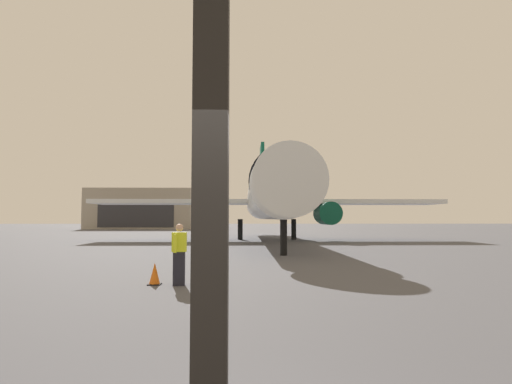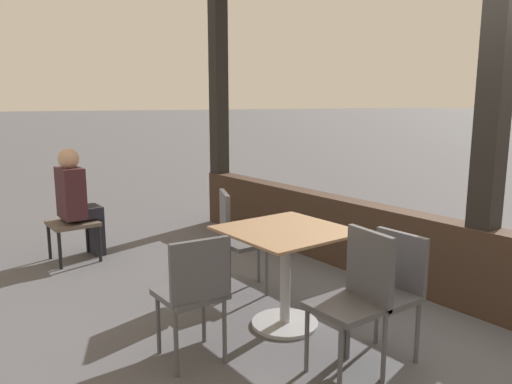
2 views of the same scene
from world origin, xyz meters
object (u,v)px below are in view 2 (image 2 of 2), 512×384
(cafe_chair_aisle_right, at_px, (235,233))
(seated_passenger, at_px, (77,200))
(cafe_chair_aisle_left, at_px, (357,291))
(cafe_chair_window_right, at_px, (390,284))
(dining_table, at_px, (285,266))
(cafe_chair_window_left, at_px, (194,288))
(lounge_bench, at_px, (73,227))

(cafe_chair_aisle_right, height_order, seated_passenger, seated_passenger)
(cafe_chair_aisle_left, bearing_deg, cafe_chair_window_right, 91.95)
(cafe_chair_window_right, distance_m, seated_passenger, 3.58)
(dining_table, height_order, seated_passenger, seated_passenger)
(cafe_chair_window_right, bearing_deg, cafe_chair_aisle_right, -174.44)
(cafe_chair_aisle_left, bearing_deg, cafe_chair_aisle_right, 173.42)
(dining_table, bearing_deg, cafe_chair_window_right, 17.83)
(cafe_chair_window_left, bearing_deg, lounge_bench, 179.60)
(cafe_chair_aisle_left, bearing_deg, dining_table, 173.53)
(lounge_bench, bearing_deg, cafe_chair_window_left, -0.40)
(cafe_chair_window_right, height_order, lounge_bench, cafe_chair_window_right)
(dining_table, height_order, cafe_chair_aisle_left, cafe_chair_aisle_left)
(lounge_bench, bearing_deg, dining_table, 17.47)
(cafe_chair_window_left, bearing_deg, cafe_chair_window_right, 57.22)
(dining_table, relative_size, seated_passenger, 0.70)
(cafe_chair_window_right, bearing_deg, lounge_bench, -162.45)
(cafe_chair_aisle_right, bearing_deg, cafe_chair_window_right, 5.56)
(cafe_chair_window_right, bearing_deg, cafe_chair_aisle_left, -88.05)
(cafe_chair_window_left, bearing_deg, seated_passenger, 178.19)
(cafe_chair_aisle_right, bearing_deg, seated_passenger, -154.95)
(cafe_chair_aisle_right, xyz_separation_m, seated_passenger, (-1.83, -0.85, 0.12))
(cafe_chair_aisle_left, height_order, cafe_chair_aisle_right, cafe_chair_aisle_left)
(cafe_chair_window_right, distance_m, lounge_bench, 3.58)
(cafe_chair_aisle_right, relative_size, seated_passenger, 0.75)
(dining_table, relative_size, cafe_chair_aisle_right, 0.93)
(cafe_chair_aisle_right, xyz_separation_m, lounge_bench, (-1.80, -0.92, -0.17))
(dining_table, height_order, cafe_chair_window_right, cafe_chair_window_right)
(cafe_chair_window_right, relative_size, seated_passenger, 0.70)
(lounge_bench, height_order, seated_passenger, seated_passenger)
(cafe_chair_aisle_right, relative_size, lounge_bench, 1.94)
(cafe_chair_window_left, height_order, cafe_chair_aisle_left, cafe_chair_aisle_left)
(cafe_chair_aisle_right, distance_m, lounge_bench, 2.03)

